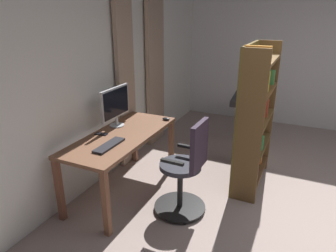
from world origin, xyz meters
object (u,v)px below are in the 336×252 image
Objects in this scene: computer_mouse at (166,119)px; cell_phone_by_monitor at (101,134)px; desk at (122,142)px; office_chair at (186,171)px; bookshelf at (252,117)px; piano_keyboard at (244,97)px; computer_keyboard at (109,145)px; computer_monitor at (115,104)px.

cell_phone_by_monitor is (0.75, -0.46, -0.01)m from computer_mouse.
desk is 1.49× the size of office_chair.
piano_keyboard is (-1.50, -0.39, -0.18)m from bookshelf.
computer_keyboard is at bearing 43.09° from cell_phone_by_monitor.
piano_keyboard reaches higher than cell_phone_by_monitor.
computer_keyboard is at bearing 26.67° from computer_monitor.
computer_mouse is at bearing 158.55° from desk.
office_chair reaches higher than desk.
computer_monitor reaches higher than office_chair.
computer_mouse reaches higher than cell_phone_by_monitor.
computer_keyboard is at bearing -22.70° from piano_keyboard.
bookshelf is at bearing 115.34° from cell_phone_by_monitor.
computer_keyboard is at bearing -10.82° from computer_mouse.
cell_phone_by_monitor is at bearing -31.82° from computer_mouse.
office_chair is 0.96× the size of piano_keyboard.
office_chair is 1.95× the size of computer_monitor.
bookshelf is at bearing 9.23° from piano_keyboard.
cell_phone_by_monitor is at bearing -29.87° from piano_keyboard.
bookshelf reaches higher than office_chair.
desk is 10.87× the size of cell_phone_by_monitor.
bookshelf is (-0.93, 1.50, 0.13)m from cell_phone_by_monitor.
piano_keyboard is at bearing -0.33° from office_chair.
piano_keyboard is (-2.41, 0.08, 0.21)m from office_chair.
computer_mouse is at bearing -80.09° from bookshelf.
computer_monitor is 3.75× the size of cell_phone_by_monitor.
piano_keyboard is (-2.33, 0.91, 0.06)m from desk.
computer_keyboard is 0.38× the size of piano_keyboard.
office_chair is 1.09m from bookshelf.
computer_monitor reaches higher than computer_keyboard.
office_chair is 1.07m from cell_phone_by_monitor.
bookshelf reaches higher than cell_phone_by_monitor.
desk is 15.66× the size of computer_mouse.
computer_monitor is 0.67m from computer_keyboard.
cell_phone_by_monitor reaches higher than desk.
cell_phone_by_monitor is at bearing -0.03° from computer_monitor.
computer_monitor is 0.41m from cell_phone_by_monitor.
office_chair is at bearing 84.62° from desk.
cell_phone_by_monitor is at bearing -64.74° from desk.
cell_phone_by_monitor is 0.13× the size of piano_keyboard.
bookshelf is at bearing 112.29° from computer_monitor.
desk is 0.84m from office_chair.
piano_keyboard is at bearing 149.00° from cell_phone_by_monitor.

